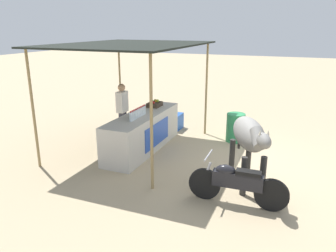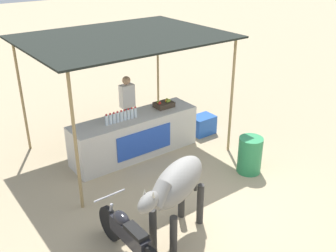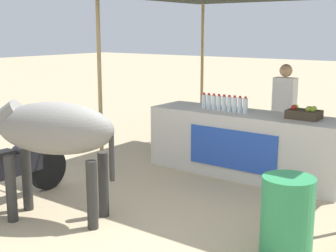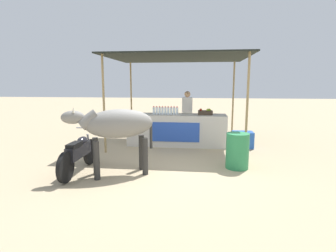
{
  "view_description": "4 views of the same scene",
  "coord_description": "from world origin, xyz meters",
  "px_view_note": "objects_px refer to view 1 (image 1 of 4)",
  "views": [
    {
      "loc": [
        -7.24,
        -1.46,
        3.12
      ],
      "look_at": [
        -0.47,
        1.3,
        0.88
      ],
      "focal_mm": 35.0,
      "sensor_mm": 36.0,
      "label": 1
    },
    {
      "loc": [
        -4.19,
        -4.73,
        4.48
      ],
      "look_at": [
        0.47,
        1.56,
        0.83
      ],
      "focal_mm": 42.0,
      "sensor_mm": 36.0,
      "label": 2
    },
    {
      "loc": [
        3.15,
        -3.99,
        2.17
      ],
      "look_at": [
        -0.47,
        0.89,
        0.92
      ],
      "focal_mm": 50.0,
      "sensor_mm": 36.0,
      "label": 3
    },
    {
      "loc": [
        0.69,
        -5.77,
        1.88
      ],
      "look_at": [
        -0.11,
        0.86,
        0.81
      ],
      "focal_mm": 28.0,
      "sensor_mm": 36.0,
      "label": 4
    }
  ],
  "objects_px": {
    "water_barrel": "(235,128)",
    "cow": "(249,137)",
    "stall_counter": "(143,132)",
    "fruit_crate": "(155,104)",
    "vendor_behind_counter": "(123,113)",
    "motorcycle_parked": "(236,183)",
    "cooler_box": "(174,121)"
  },
  "relations": [
    {
      "from": "stall_counter",
      "to": "water_barrel",
      "type": "relative_size",
      "value": 3.75
    },
    {
      "from": "cow",
      "to": "stall_counter",
      "type": "bearing_deg",
      "value": 70.6
    },
    {
      "from": "fruit_crate",
      "to": "vendor_behind_counter",
      "type": "xyz_separation_m",
      "value": [
        -0.59,
        0.7,
        -0.19
      ]
    },
    {
      "from": "water_barrel",
      "to": "cooler_box",
      "type": "bearing_deg",
      "value": 77.79
    },
    {
      "from": "fruit_crate",
      "to": "vendor_behind_counter",
      "type": "bearing_deg",
      "value": 130.06
    },
    {
      "from": "stall_counter",
      "to": "water_barrel",
      "type": "distance_m",
      "value": 2.62
    },
    {
      "from": "vendor_behind_counter",
      "to": "stall_counter",
      "type": "bearing_deg",
      "value": -110.48
    },
    {
      "from": "water_barrel",
      "to": "cow",
      "type": "distance_m",
      "value": 2.73
    },
    {
      "from": "vendor_behind_counter",
      "to": "water_barrel",
      "type": "bearing_deg",
      "value": -66.08
    },
    {
      "from": "stall_counter",
      "to": "cooler_box",
      "type": "bearing_deg",
      "value": -2.8
    },
    {
      "from": "fruit_crate",
      "to": "motorcycle_parked",
      "type": "height_order",
      "value": "fruit_crate"
    },
    {
      "from": "vendor_behind_counter",
      "to": "cooler_box",
      "type": "relative_size",
      "value": 2.75
    },
    {
      "from": "stall_counter",
      "to": "cooler_box",
      "type": "relative_size",
      "value": 5.0
    },
    {
      "from": "vendor_behind_counter",
      "to": "cow",
      "type": "relative_size",
      "value": 0.91
    },
    {
      "from": "cow",
      "to": "motorcycle_parked",
      "type": "bearing_deg",
      "value": 176.21
    },
    {
      "from": "fruit_crate",
      "to": "water_barrel",
      "type": "bearing_deg",
      "value": -72.55
    },
    {
      "from": "cow",
      "to": "cooler_box",
      "type": "bearing_deg",
      "value": 42.6
    },
    {
      "from": "motorcycle_parked",
      "to": "fruit_crate",
      "type": "bearing_deg",
      "value": 46.05
    },
    {
      "from": "vendor_behind_counter",
      "to": "cow",
      "type": "height_order",
      "value": "vendor_behind_counter"
    },
    {
      "from": "fruit_crate",
      "to": "motorcycle_parked",
      "type": "xyz_separation_m",
      "value": [
        -2.73,
        -2.84,
        -0.61
      ]
    },
    {
      "from": "fruit_crate",
      "to": "cow",
      "type": "relative_size",
      "value": 0.24
    },
    {
      "from": "vendor_behind_counter",
      "to": "motorcycle_parked",
      "type": "relative_size",
      "value": 0.92
    },
    {
      "from": "vendor_behind_counter",
      "to": "water_barrel",
      "type": "distance_m",
      "value": 3.16
    },
    {
      "from": "water_barrel",
      "to": "motorcycle_parked",
      "type": "height_order",
      "value": "motorcycle_parked"
    },
    {
      "from": "stall_counter",
      "to": "fruit_crate",
      "type": "height_order",
      "value": "fruit_crate"
    },
    {
      "from": "motorcycle_parked",
      "to": "vendor_behind_counter",
      "type": "bearing_deg",
      "value": 58.79
    },
    {
      "from": "fruit_crate",
      "to": "water_barrel",
      "type": "distance_m",
      "value": 2.35
    },
    {
      "from": "vendor_behind_counter",
      "to": "motorcycle_parked",
      "type": "distance_m",
      "value": 4.16
    },
    {
      "from": "fruit_crate",
      "to": "motorcycle_parked",
      "type": "relative_size",
      "value": 0.24
    },
    {
      "from": "cooler_box",
      "to": "fruit_crate",
      "type": "bearing_deg",
      "value": 172.43
    },
    {
      "from": "cow",
      "to": "motorcycle_parked",
      "type": "relative_size",
      "value": 1.0
    },
    {
      "from": "cooler_box",
      "to": "cow",
      "type": "relative_size",
      "value": 0.33
    }
  ]
}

